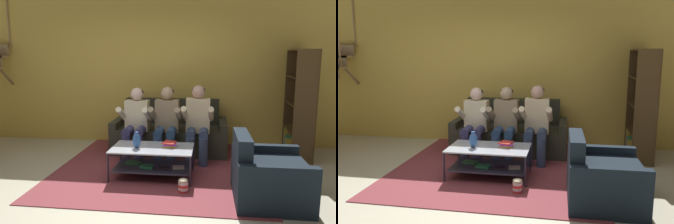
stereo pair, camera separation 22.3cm
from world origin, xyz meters
TOP-DOWN VIEW (x-y plane):
  - ground at (0.00, 0.00)m, footprint 16.80×16.80m
  - back_partition at (0.00, 2.46)m, footprint 8.40×0.12m
  - couch at (0.39, 1.87)m, footprint 1.97×0.87m
  - person_seated_left at (-0.11, 1.35)m, footprint 0.50×0.58m
  - person_seated_middle at (0.39, 1.35)m, footprint 0.50×0.58m
  - person_seated_right at (0.89, 1.35)m, footprint 0.50×0.58m
  - coffee_table at (0.30, 0.56)m, footprint 1.12×0.65m
  - area_rug at (0.35, 1.09)m, footprint 3.00×3.26m
  - vase at (0.09, 0.51)m, footprint 0.11×0.11m
  - book_stack at (0.54, 0.62)m, footprint 0.21×0.21m
  - bookshelf at (2.60, 1.89)m, footprint 0.39×0.95m
  - armchair at (1.76, -0.01)m, footprint 0.84×0.95m
  - popcorn_tub at (0.77, 0.08)m, footprint 0.12×0.12m

SIDE VIEW (x-z plane):
  - ground at x=0.00m, z-range 0.00..0.00m
  - area_rug at x=0.35m, z-range 0.00..0.01m
  - popcorn_tub at x=0.77m, z-range 0.00..0.18m
  - armchair at x=1.76m, z-range -0.12..0.67m
  - coffee_table at x=0.30m, z-range 0.07..0.49m
  - couch at x=0.39m, z-range -0.15..0.75m
  - book_stack at x=0.54m, z-range 0.43..0.49m
  - vase at x=0.09m, z-range 0.42..0.64m
  - person_seated_left at x=-0.11m, z-range 0.06..1.22m
  - person_seated_middle at x=0.39m, z-range 0.06..1.24m
  - person_seated_right at x=0.89m, z-range 0.06..1.27m
  - bookshelf at x=2.60m, z-range -0.12..1.66m
  - back_partition at x=0.00m, z-range 0.00..2.90m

